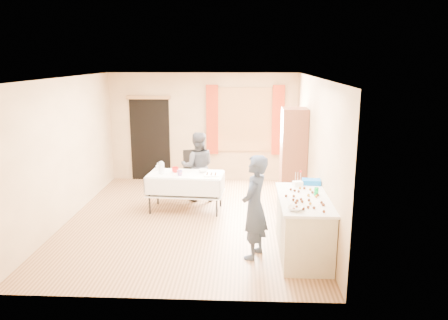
{
  "coord_description": "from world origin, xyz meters",
  "views": [
    {
      "loc": [
        0.98,
        -7.62,
        2.93
      ],
      "look_at": [
        0.63,
        0.0,
        1.15
      ],
      "focal_mm": 35.0,
      "sensor_mm": 36.0,
      "label": 1
    }
  ],
  "objects_px": {
    "counter": "(303,226)",
    "chair": "(194,182)",
    "party_table": "(186,188)",
    "woman": "(198,167)",
    "cabinet": "(293,156)",
    "girl": "(254,207)"
  },
  "relations": [
    {
      "from": "cabinet",
      "to": "woman",
      "type": "height_order",
      "value": "cabinet"
    },
    {
      "from": "chair",
      "to": "girl",
      "type": "bearing_deg",
      "value": -84.69
    },
    {
      "from": "chair",
      "to": "girl",
      "type": "distance_m",
      "value": 3.25
    },
    {
      "from": "girl",
      "to": "counter",
      "type": "bearing_deg",
      "value": 119.29
    },
    {
      "from": "counter",
      "to": "woman",
      "type": "relative_size",
      "value": 1.1
    },
    {
      "from": "chair",
      "to": "counter",
      "type": "bearing_deg",
      "value": -72.61
    },
    {
      "from": "cabinet",
      "to": "chair",
      "type": "xyz_separation_m",
      "value": [
        -2.08,
        0.36,
        -0.68
      ]
    },
    {
      "from": "counter",
      "to": "woman",
      "type": "height_order",
      "value": "woman"
    },
    {
      "from": "party_table",
      "to": "woman",
      "type": "distance_m",
      "value": 0.73
    },
    {
      "from": "cabinet",
      "to": "counter",
      "type": "bearing_deg",
      "value": -92.29
    },
    {
      "from": "chair",
      "to": "woman",
      "type": "height_order",
      "value": "woman"
    },
    {
      "from": "cabinet",
      "to": "party_table",
      "type": "xyz_separation_m",
      "value": [
        -2.14,
        -0.59,
        -0.53
      ]
    },
    {
      "from": "cabinet",
      "to": "party_table",
      "type": "bearing_deg",
      "value": -164.47
    },
    {
      "from": "party_table",
      "to": "woman",
      "type": "xyz_separation_m",
      "value": [
        0.17,
        0.65,
        0.28
      ]
    },
    {
      "from": "counter",
      "to": "chair",
      "type": "relative_size",
      "value": 1.6
    },
    {
      "from": "chair",
      "to": "woman",
      "type": "xyz_separation_m",
      "value": [
        0.11,
        -0.3,
        0.43
      ]
    },
    {
      "from": "girl",
      "to": "woman",
      "type": "distance_m",
      "value": 2.89
    },
    {
      "from": "girl",
      "to": "woman",
      "type": "height_order",
      "value": "girl"
    },
    {
      "from": "cabinet",
      "to": "counter",
      "type": "distance_m",
      "value": 2.55
    },
    {
      "from": "counter",
      "to": "chair",
      "type": "height_order",
      "value": "chair"
    },
    {
      "from": "party_table",
      "to": "chair",
      "type": "bearing_deg",
      "value": 90.59
    },
    {
      "from": "counter",
      "to": "girl",
      "type": "height_order",
      "value": "girl"
    }
  ]
}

